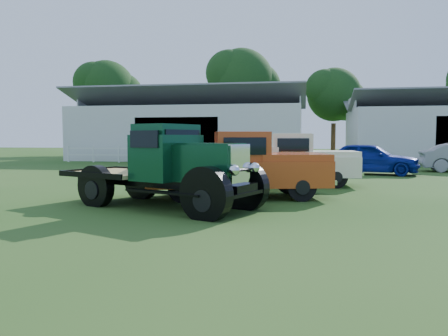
% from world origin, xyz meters
% --- Properties ---
extents(ground, '(120.00, 120.00, 0.00)m').
position_xyz_m(ground, '(0.00, 0.00, 0.00)').
color(ground, '#19450F').
extents(shed_left, '(18.80, 10.20, 5.60)m').
position_xyz_m(shed_left, '(-7.00, 26.00, 2.80)').
color(shed_left, silver).
rests_on(shed_left, ground).
extents(fence_rail, '(14.20, 0.16, 1.20)m').
position_xyz_m(fence_rail, '(-8.00, 20.00, 0.60)').
color(fence_rail, white).
rests_on(fence_rail, ground).
extents(tree_a, '(6.30, 6.30, 10.50)m').
position_xyz_m(tree_a, '(-18.00, 33.00, 5.25)').
color(tree_a, black).
rests_on(tree_a, ground).
extents(tree_b, '(6.90, 6.90, 11.50)m').
position_xyz_m(tree_b, '(-4.00, 34.00, 5.75)').
color(tree_b, black).
rests_on(tree_b, ground).
extents(tree_c, '(5.40, 5.40, 9.00)m').
position_xyz_m(tree_c, '(5.00, 33.00, 4.50)').
color(tree_c, black).
rests_on(tree_c, ground).
extents(vintage_flatbed, '(5.90, 4.11, 2.17)m').
position_xyz_m(vintage_flatbed, '(-1.39, 1.13, 1.09)').
color(vintage_flatbed, '#0B3A22').
rests_on(vintage_flatbed, ground).
extents(red_pickup, '(5.95, 3.47, 2.04)m').
position_xyz_m(red_pickup, '(0.25, 3.26, 1.02)').
color(red_pickup, '#C3461B').
rests_on(red_pickup, ground).
extents(white_pickup, '(5.43, 2.49, 1.94)m').
position_xyz_m(white_pickup, '(1.66, 7.03, 0.97)').
color(white_pickup, white).
rests_on(white_pickup, ground).
extents(misc_car_blue, '(4.94, 2.89, 1.58)m').
position_xyz_m(misc_car_blue, '(5.45, 12.76, 0.79)').
color(misc_car_blue, navy).
rests_on(misc_car_blue, ground).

